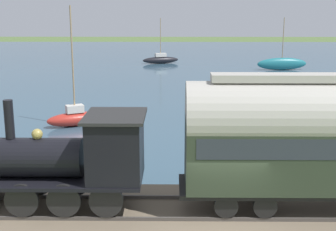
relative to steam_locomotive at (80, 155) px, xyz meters
name	(u,v)px	position (x,y,z in m)	size (l,w,h in m)	color
harbor_water	(187,66)	(42.55, -4.69, -2.35)	(80.00, 80.00, 0.01)	#38566B
rail_embankment	(222,216)	(0.00, -4.69, -2.12)	(4.49, 56.00, 0.60)	#756651
steam_locomotive	(80,155)	(0.00, 0.00, 0.00)	(2.35, 5.45, 3.61)	black
passenger_coach	(332,136)	(0.00, -8.16, 0.69)	(2.31, 9.82, 4.46)	black
sailboat_black	(161,59)	(45.18, -1.43, -1.84)	(2.48, 4.82, 5.71)	black
sailboat_red	(75,117)	(13.03, 2.93, -1.81)	(2.45, 3.57, 7.18)	#B72D23
sailboat_teal	(282,64)	(39.02, -15.50, -1.63)	(1.79, 5.89, 5.91)	#1E707A
rowboat_near_shore	(78,145)	(8.35, 1.84, -2.18)	(2.19, 2.33, 0.33)	#B7B2A3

